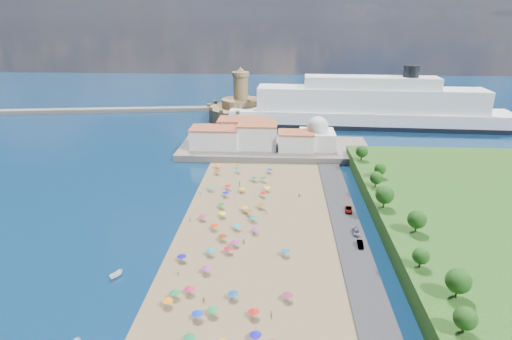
{
  "coord_description": "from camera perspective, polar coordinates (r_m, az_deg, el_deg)",
  "views": [
    {
      "loc": [
        12.76,
        -123.7,
        62.75
      ],
      "look_at": [
        4.0,
        25.0,
        8.0
      ],
      "focal_mm": 30.0,
      "sensor_mm": 36.0,
      "label": 1
    }
  ],
  "objects": [
    {
      "name": "breakwater",
      "position": [
        308.88,
        -20.3,
        7.46
      ],
      "size": [
        199.03,
        34.77,
        2.6
      ],
      "primitive_type": "cube",
      "rotation": [
        0.0,
        0.0,
        0.14
      ],
      "color": "#59544C",
      "rests_on": "ground"
    },
    {
      "name": "parked_cars",
      "position": [
        136.69,
        12.89,
        -7.04
      ],
      "size": [
        2.94,
        27.64,
        1.41
      ],
      "color": "gray",
      "rests_on": "promenade"
    },
    {
      "name": "domed_building",
      "position": [
        202.73,
        8.15,
        4.59
      ],
      "size": [
        16.0,
        16.0,
        15.0
      ],
      "color": "silver",
      "rests_on": "terrace"
    },
    {
      "name": "cruise_ship",
      "position": [
        259.64,
        14.81,
        7.91
      ],
      "size": [
        163.18,
        31.5,
        35.47
      ],
      "color": "black",
      "rests_on": "ground"
    },
    {
      "name": "beachgoers",
      "position": [
        139.3,
        -2.51,
        -6.09
      ],
      "size": [
        37.38,
        99.56,
        1.88
      ],
      "color": "tan",
      "rests_on": "beach"
    },
    {
      "name": "beach_parasols",
      "position": [
        128.29,
        -3.41,
        -8.05
      ],
      "size": [
        31.69,
        115.71,
        2.2
      ],
      "color": "gray",
      "rests_on": "beach"
    },
    {
      "name": "terrace",
      "position": [
        206.04,
        2.45,
        2.87
      ],
      "size": [
        90.0,
        36.0,
        3.0
      ],
      "primitive_type": "cube",
      "color": "#59544C",
      "rests_on": "ground"
    },
    {
      "name": "fortress",
      "position": [
        268.78,
        -2.01,
        8.13
      ],
      "size": [
        40.0,
        40.0,
        32.4
      ],
      "color": "#99804C",
      "rests_on": "ground"
    },
    {
      "name": "ground",
      "position": [
        139.29,
        -2.26,
        -6.61
      ],
      "size": [
        700.0,
        700.0,
        0.0
      ],
      "primitive_type": "plane",
      "color": "#071938",
      "rests_on": "ground"
    },
    {
      "name": "moored_boats",
      "position": [
        104.89,
        -20.68,
        -17.51
      ],
      "size": [
        4.57,
        29.65,
        1.77
      ],
      "color": "white",
      "rests_on": "ground"
    },
    {
      "name": "hillside_trees",
      "position": [
        131.36,
        18.6,
        -4.7
      ],
      "size": [
        10.94,
        105.65,
        7.22
      ],
      "color": "#382314",
      "rests_on": "hillside"
    },
    {
      "name": "jetty",
      "position": [
        241.01,
        -2.65,
        5.36
      ],
      "size": [
        18.0,
        70.0,
        2.4
      ],
      "primitive_type": "cube",
      "color": "#59544C",
      "rests_on": "ground"
    },
    {
      "name": "waterfront_buildings",
      "position": [
        205.44,
        -1.17,
        4.68
      ],
      "size": [
        57.0,
        29.0,
        11.0
      ],
      "color": "silver",
      "rests_on": "terrace"
    }
  ]
}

